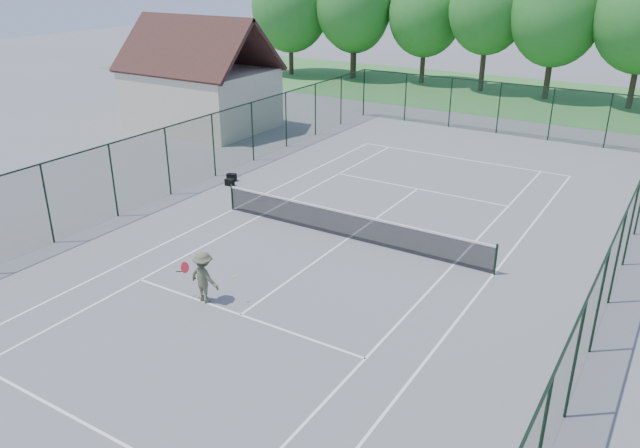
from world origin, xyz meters
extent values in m
plane|color=slate|center=(0.00, 0.00, 0.00)|extent=(140.00, 140.00, 0.00)
cube|color=#43873D|center=(0.00, 30.00, 0.01)|extent=(80.00, 16.00, 0.01)
cube|color=white|center=(0.00, 11.88, 0.00)|extent=(10.97, 0.08, 0.01)
cube|color=white|center=(0.00, -11.88, 0.00)|extent=(10.97, 0.08, 0.01)
cube|color=white|center=(0.00, 6.40, 0.00)|extent=(8.23, 0.08, 0.01)
cube|color=white|center=(0.00, -6.40, 0.00)|extent=(8.23, 0.08, 0.01)
cube|color=white|center=(5.49, 0.00, 0.00)|extent=(0.08, 23.77, 0.01)
cube|color=white|center=(-5.49, 0.00, 0.00)|extent=(0.08, 23.77, 0.01)
cube|color=white|center=(4.12, 0.00, 0.00)|extent=(0.08, 23.77, 0.01)
cube|color=white|center=(-4.12, 0.00, 0.00)|extent=(0.08, 23.77, 0.01)
cube|color=white|center=(0.00, 0.00, 0.00)|extent=(0.08, 12.80, 0.01)
cylinder|color=black|center=(-5.50, 0.00, 0.55)|extent=(0.08, 0.08, 1.10)
cylinder|color=black|center=(5.50, 0.00, 0.55)|extent=(0.08, 0.08, 1.10)
cube|color=black|center=(0.00, 0.00, 0.50)|extent=(11.00, 0.02, 0.96)
cube|color=white|center=(0.00, 0.00, 1.00)|extent=(11.00, 0.05, 0.07)
cube|color=#15351F|center=(0.00, 18.00, 1.50)|extent=(18.00, 0.02, 3.00)
cube|color=#15351F|center=(9.00, 0.00, 1.50)|extent=(0.02, 36.00, 3.00)
cube|color=#15351F|center=(-9.00, 0.00, 1.50)|extent=(0.02, 36.00, 3.00)
cube|color=black|center=(0.00, 18.00, 3.00)|extent=(18.00, 0.05, 0.05)
cube|color=black|center=(9.00, 0.00, 3.00)|extent=(0.05, 36.00, 0.05)
cube|color=black|center=(-9.00, 0.00, 3.00)|extent=(0.05, 36.00, 0.05)
cube|color=beige|center=(-16.00, 10.00, 1.75)|extent=(8.00, 6.00, 3.50)
cube|color=#43251F|center=(-16.00, 11.50, 5.00)|extent=(8.60, 3.27, 3.27)
cube|color=#43251F|center=(-16.00, 8.50, 5.00)|extent=(8.60, 3.27, 3.27)
cylinder|color=#3B2D1F|center=(-16.50, 30.00, 2.10)|extent=(0.40, 0.40, 4.20)
ellipsoid|color=#33842E|center=(-16.50, 30.00, 6.00)|extent=(6.40, 6.40, 7.40)
cylinder|color=#3B2D1F|center=(0.00, 30.00, 2.10)|extent=(0.40, 0.40, 4.20)
ellipsoid|color=#33842E|center=(0.00, 30.00, 6.00)|extent=(6.40, 6.40, 7.40)
cube|color=black|center=(-7.89, 2.86, 0.17)|extent=(0.49, 0.38, 0.34)
cube|color=black|center=(-7.54, 2.28, 0.16)|extent=(0.42, 0.27, 0.31)
imported|color=#585C3F|center=(-1.41, -6.31, 0.81)|extent=(1.08, 0.66, 1.62)
sphere|color=yellow|center=(-0.56, -5.91, 0.88)|extent=(0.07, 0.07, 0.07)
camera|label=1|loc=(10.24, -18.52, 9.54)|focal=35.00mm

